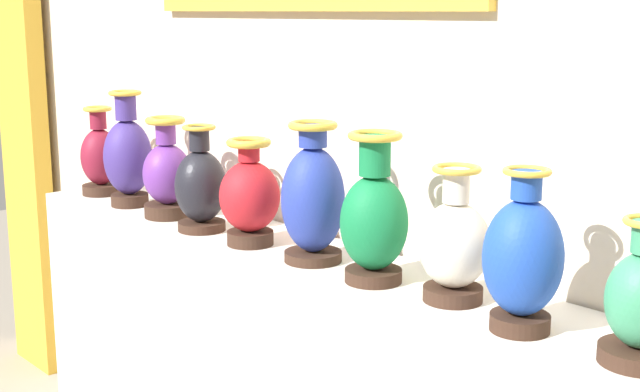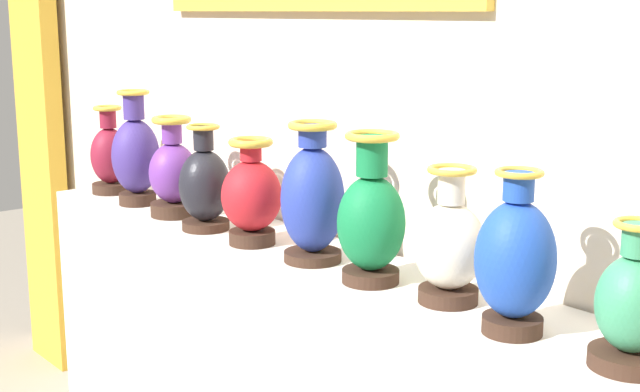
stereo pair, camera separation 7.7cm
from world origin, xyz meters
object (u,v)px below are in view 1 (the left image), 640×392
Objects in this scene: vase_onyx at (201,187)px; vase_sapphire at (523,259)px; vase_burgundy at (100,158)px; vase_cobalt at (313,199)px; vase_ivory at (454,245)px; vase_indigo at (128,156)px; vase_crimson at (250,197)px; vase_emerald at (374,219)px; vase_violet at (167,175)px.

vase_sapphire reaches higher than vase_onyx.
vase_burgundy is 0.85× the size of vase_cobalt.
vase_ivory is 0.92× the size of vase_sapphire.
vase_ivory is (1.39, 0.04, -0.04)m from vase_indigo.
vase_cobalt is at bearing -0.09° from vase_burgundy.
vase_onyx is (0.45, -0.01, -0.04)m from vase_indigo.
vase_crimson is (0.92, -0.02, 0.01)m from vase_burgundy.
vase_ivory is at bearing 1.73° from vase_indigo.
vase_crimson is at bearing -176.30° from vase_ivory.
vase_emerald is at bearing 0.44° from vase_indigo.
vase_cobalt is at bearing 1.11° from vase_indigo.
vase_cobalt is 0.68m from vase_sapphire.
vase_burgundy is 0.24m from vase_indigo.
vase_indigo reaches higher than vase_sapphire.
vase_sapphire reaches higher than vase_violet.
vase_burgundy is 0.92m from vase_crimson.
vase_burgundy reaches higher than vase_ivory.
vase_emerald reaches higher than vase_burgundy.
vase_emerald is (0.94, 0.00, 0.02)m from vase_violet.
vase_indigo is 1.06× the size of vase_emerald.
vase_cobalt reaches higher than vase_violet.
vase_emerald is (1.17, 0.01, -0.01)m from vase_indigo.
vase_emerald is (1.41, -0.01, 0.03)m from vase_burgundy.
vase_indigo reaches higher than vase_onyx.
vase_violet is at bearing 2.17° from vase_indigo.
vase_indigo is 0.23m from vase_violet.
vase_onyx is 0.93× the size of vase_sapphire.
vase_ivory reaches higher than vase_crimson.
vase_indigo is at bearing -4.79° from vase_burgundy.
vase_cobalt reaches higher than vase_crimson.
vase_burgundy is at bearing 179.26° from vase_sapphire.
vase_violet reaches higher than vase_burgundy.
vase_emerald is 0.23m from vase_ivory.
vase_cobalt is at bearing 178.15° from vase_sapphire.
vase_violet is (0.47, -0.01, 0.00)m from vase_burgundy.
vase_ivory is at bearing 168.13° from vase_sapphire.
vase_cobalt is 0.24m from vase_emerald.
vase_indigo is 1.29× the size of vase_crimson.
vase_indigo is (0.24, -0.02, 0.04)m from vase_burgundy.
vase_onyx is at bearing -1.61° from vase_indigo.
vase_cobalt is (0.48, 0.03, 0.03)m from vase_onyx.
vase_burgundy is at bearing -179.22° from vase_ivory.
vase_onyx is at bearing -176.31° from vase_cobalt.
vase_violet is 0.94× the size of vase_sapphire.
vase_indigo reaches higher than vase_cobalt.
vase_violet is 1.01× the size of vase_onyx.
vase_burgundy is 0.98× the size of vase_violet.
vase_ivory is at bearing 8.39° from vase_emerald.
vase_indigo is 1.17m from vase_emerald.
vase_cobalt is (1.17, -0.00, 0.04)m from vase_burgundy.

